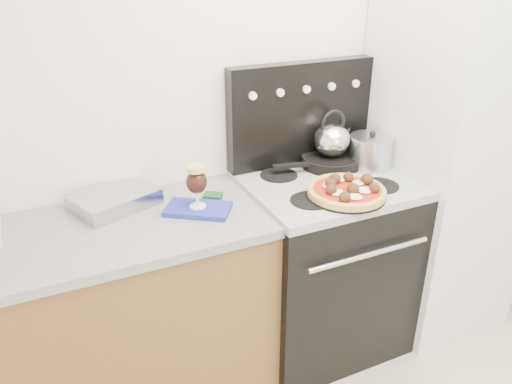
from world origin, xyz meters
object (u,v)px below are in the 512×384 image
pizza_pan (346,195)px  tea_kettle (332,137)px  base_cabinet (99,327)px  skillet (331,161)px  stock_pot (371,153)px  beer_glass (197,186)px  pizza (347,189)px  fridge (446,154)px  stove_body (322,267)px  oven_mitt (198,209)px

pizza_pan → tea_kettle: (0.13, 0.33, 0.15)m
pizza_pan → tea_kettle: tea_kettle is taller
base_cabinet → skillet: (1.21, 0.12, 0.52)m
skillet → stock_pot: size_ratio=1.40×
base_cabinet → skillet: 1.32m
beer_glass → skillet: (0.75, 0.15, -0.07)m
base_cabinet → pizza: bearing=-10.6°
base_cabinet → beer_glass: (0.47, -0.03, 0.59)m
fridge → tea_kettle: 0.63m
fridge → pizza: fridge is taller
stove_body → pizza_pan: pizza_pan is taller
pizza_pan → skillet: skillet is taller
stove_body → stock_pot: (0.28, 0.06, 0.55)m
oven_mitt → pizza: 0.65m
oven_mitt → stock_pot: (0.92, 0.06, 0.08)m
pizza → tea_kettle: (0.13, 0.33, 0.12)m
base_cabinet → fridge: bearing=-1.6°
fridge → tea_kettle: size_ratio=9.59×
oven_mitt → tea_kettle: size_ratio=1.35×
tea_kettle → stock_pot: 0.21m
pizza → beer_glass: bearing=164.1°
base_cabinet → tea_kettle: size_ratio=7.32×
base_cabinet → skillet: skillet is taller
beer_glass → skillet: bearing=11.4°
beer_glass → pizza_pan: (0.62, -0.18, -0.09)m
fridge → beer_glass: size_ratio=10.15×
tea_kettle → stove_body: bearing=-134.3°
pizza → stock_pot: stock_pot is taller
oven_mitt → beer_glass: 0.10m
fridge → pizza: size_ratio=5.59×
stove_body → tea_kettle: 0.66m
stock_pot → tea_kettle: bearing=152.0°
fridge → stock_pot: bearing=168.8°
beer_glass → stock_pot: bearing=3.7°
skillet → tea_kettle: size_ratio=1.46×
pizza_pan → tea_kettle: bearing=68.5°
skillet → stock_pot: stock_pot is taller
beer_glass → pizza: (0.62, -0.18, -0.06)m
stock_pot → pizza_pan: bearing=-141.8°
pizza → pizza_pan: bearing=0.0°
fridge → beer_glass: bearing=179.0°
stove_body → beer_glass: bearing=-179.9°
fridge → skillet: size_ratio=6.59×
base_cabinet → pizza: (1.09, -0.20, 0.53)m
fridge → tea_kettle: bearing=163.6°
pizza_pan → stock_pot: 0.39m
skillet → stock_pot: (0.17, -0.09, 0.05)m
tea_kettle → pizza: bearing=-119.5°
stove_body → tea_kettle: (0.11, 0.15, 0.63)m
base_cabinet → beer_glass: beer_glass is taller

